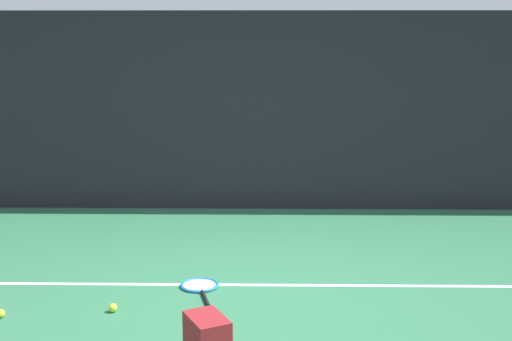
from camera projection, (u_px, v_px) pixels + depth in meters
The scene contains 6 objects.
ground_plane at pixel (255, 308), 5.25m from camera, with size 12.00×12.00×0.00m, color #2D6B47.
back_fence at pixel (260, 112), 7.95m from camera, with size 10.00×0.10×2.30m, color black.
court_line at pixel (256, 285), 5.73m from camera, with size 9.00×0.05×0.00m, color white.
tennis_racket at pixel (200, 286), 5.67m from camera, with size 0.39×0.64×0.03m.
tennis_ball_near_player at pixel (0, 314), 5.08m from camera, with size 0.07×0.07×0.07m, color #CCE033.
tennis_ball_by_fence at pixel (113, 308), 5.18m from camera, with size 0.07×0.07×0.07m, color #CCE033.
Camera 1 is at (0.09, -4.92, 2.12)m, focal length 48.01 mm.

